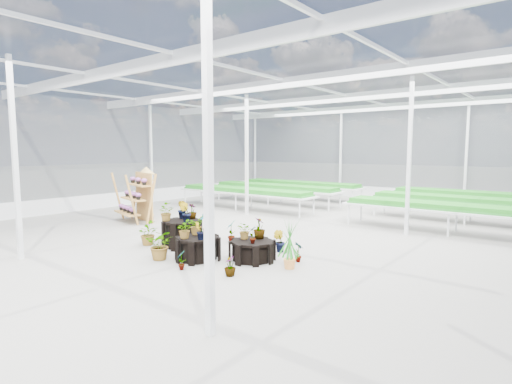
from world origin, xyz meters
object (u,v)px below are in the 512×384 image
Objects in this scene: plinth_tall at (182,234)px; plinth_mid at (198,248)px; plinth_low at (252,251)px; shelf_rack at (134,197)px; bird_table at (147,192)px.

plinth_tall is 1.34m from plinth_mid.
plinth_tall is 2.21m from plinth_low.
shelf_rack is at bearing 161.04° from plinth_tall.
bird_table is (-4.64, 2.36, 0.58)m from plinth_tall.
bird_table is at bearing 137.51° from shelf_rack.
plinth_mid is 1.22m from plinth_low.
shelf_rack reaches higher than plinth_mid.
bird_table reaches higher than shelf_rack.
bird_table is at bearing 153.12° from plinth_mid.
plinth_tall is at bearing -3.13° from shelf_rack.
plinth_mid is 5.63m from shelf_rack.
shelf_rack reaches higher than plinth_low.
shelf_rack is (-6.24, 1.29, 0.61)m from plinth_low.
shelf_rack is (-4.04, 1.39, 0.50)m from plinth_tall.
plinth_mid is 0.53× the size of bird_table.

